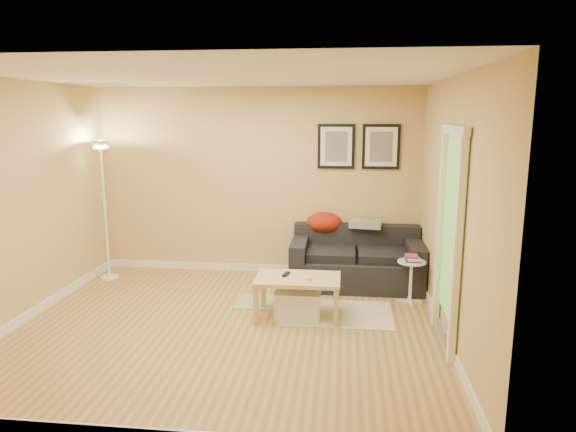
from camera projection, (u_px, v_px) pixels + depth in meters
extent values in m
plane|color=#B08D4B|center=(228.00, 326.00, 5.51)|extent=(4.50, 4.50, 0.00)
plane|color=white|center=(222.00, 75.00, 5.00)|extent=(4.50, 4.50, 0.00)
plane|color=#D8B86F|center=(258.00, 182.00, 7.20)|extent=(4.50, 0.00, 4.50)
plane|color=#D8B86F|center=(153.00, 262.00, 3.30)|extent=(4.50, 0.00, 4.50)
plane|color=#D8B86F|center=(19.00, 203.00, 5.50)|extent=(0.00, 4.00, 4.00)
plane|color=#D8B86F|center=(452.00, 212.00, 5.01)|extent=(0.00, 4.00, 4.00)
cube|color=white|center=(259.00, 268.00, 7.44)|extent=(4.50, 0.02, 0.10)
cube|color=white|center=(31.00, 313.00, 5.74)|extent=(0.02, 4.00, 0.10)
cube|color=white|center=(443.00, 332.00, 5.25)|extent=(0.02, 4.00, 0.10)
cube|color=beige|center=(337.00, 313.00, 5.85)|extent=(1.25, 0.85, 0.01)
cube|color=#668C4C|center=(266.00, 302.00, 6.19)|extent=(0.70, 0.50, 0.01)
cube|color=black|center=(286.00, 274.00, 5.75)|extent=(0.08, 0.17, 0.02)
cylinder|color=yellow|center=(308.00, 279.00, 5.57)|extent=(0.07, 0.07, 0.03)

